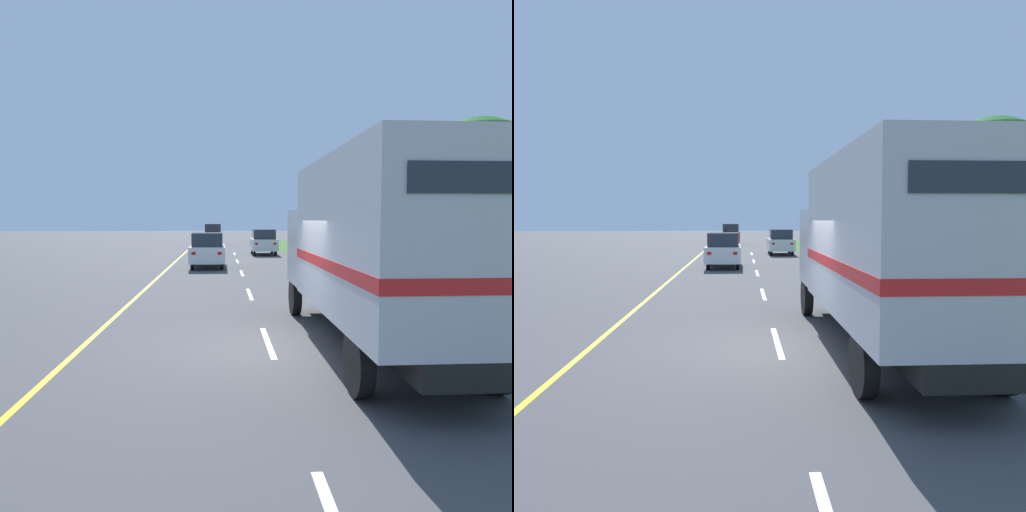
% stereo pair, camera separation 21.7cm
% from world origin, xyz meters
% --- Properties ---
extents(ground_plane, '(200.00, 200.00, 0.00)m').
position_xyz_m(ground_plane, '(0.00, 0.00, 0.00)').
color(ground_plane, '#444447').
extents(grass_shoulder, '(20.00, 65.18, 0.01)m').
position_xyz_m(grass_shoulder, '(13.70, 18.04, 0.00)').
color(grass_shoulder, '#3D6628').
rests_on(grass_shoulder, ground).
extents(edge_line_yellow, '(0.12, 65.18, 0.01)m').
position_xyz_m(edge_line_yellow, '(-3.70, 18.04, 0.00)').
color(edge_line_yellow, yellow).
rests_on(edge_line_yellow, ground).
extents(centre_dash_near, '(0.12, 2.60, 0.01)m').
position_xyz_m(centre_dash_near, '(0.00, 0.50, 0.00)').
color(centre_dash_near, white).
rests_on(centre_dash_near, ground).
extents(centre_dash_mid_a, '(0.12, 2.60, 0.01)m').
position_xyz_m(centre_dash_mid_a, '(0.00, 7.10, 0.00)').
color(centre_dash_mid_a, white).
rests_on(centre_dash_mid_a, ground).
extents(centre_dash_mid_b, '(0.12, 2.60, 0.01)m').
position_xyz_m(centre_dash_mid_b, '(0.00, 13.70, 0.00)').
color(centre_dash_mid_b, white).
rests_on(centre_dash_mid_b, ground).
extents(centre_dash_far, '(0.12, 2.60, 0.01)m').
position_xyz_m(centre_dash_far, '(0.00, 20.30, 0.00)').
color(centre_dash_far, white).
rests_on(centre_dash_far, ground).
extents(centre_dash_farthest, '(0.12, 2.60, 0.01)m').
position_xyz_m(centre_dash_farthest, '(0.00, 26.90, 0.00)').
color(centre_dash_farthest, white).
rests_on(centre_dash_farthest, ground).
extents(horse_trailer_truck, '(2.34, 8.24, 3.61)m').
position_xyz_m(horse_trailer_truck, '(1.99, -0.29, 2.01)').
color(horse_trailer_truck, black).
rests_on(horse_trailer_truck, ground).
extents(lead_car_white, '(1.80, 4.03, 1.82)m').
position_xyz_m(lead_car_white, '(-1.67, 16.63, 0.93)').
color(lead_car_white, black).
rests_on(lead_car_white, ground).
extents(lead_car_white_ahead, '(1.80, 3.89, 1.81)m').
position_xyz_m(lead_car_white_ahead, '(2.06, 26.06, 0.92)').
color(lead_car_white_ahead, black).
rests_on(lead_car_white_ahead, ground).
extents(lead_car_red_ahead, '(1.80, 4.10, 2.06)m').
position_xyz_m(lead_car_red_ahead, '(-1.79, 40.58, 1.03)').
color(lead_car_red_ahead, black).
rests_on(lead_car_red_ahead, ground).
extents(highway_sign, '(2.34, 0.09, 3.11)m').
position_xyz_m(highway_sign, '(5.90, 3.35, 2.05)').
color(highway_sign, '#9E9EA3').
rests_on(highway_sign, ground).
extents(roadside_tree_near, '(4.65, 4.65, 6.11)m').
position_xyz_m(roadside_tree_near, '(8.14, 7.71, 3.78)').
color(roadside_tree_near, brown).
rests_on(roadside_tree_near, ground).
extents(roadside_tree_mid, '(4.25, 4.25, 6.00)m').
position_xyz_m(roadside_tree_mid, '(8.65, 17.31, 3.86)').
color(roadside_tree_mid, brown).
rests_on(roadside_tree_mid, ground).
extents(roadside_tree_far, '(4.62, 4.62, 5.77)m').
position_xyz_m(roadside_tree_far, '(10.59, 22.62, 3.46)').
color(roadside_tree_far, brown).
rests_on(roadside_tree_far, ground).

